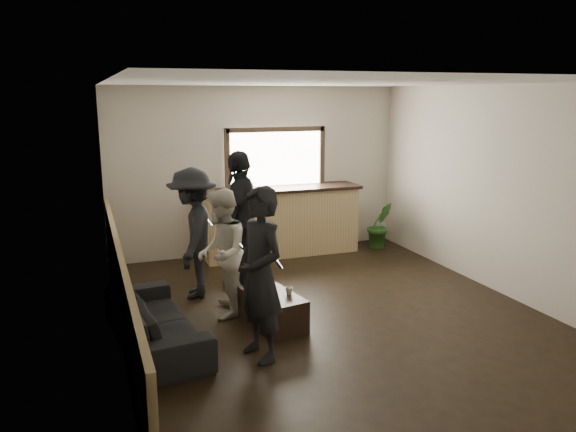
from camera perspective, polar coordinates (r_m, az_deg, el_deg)
name	(u,v)px	position (r m, az deg, el deg)	size (l,w,h in m)	color
ground	(329,313)	(7.12, 4.24, -9.77)	(5.00, 6.00, 0.01)	black
room_shell	(273,201)	(6.44, -1.55, 1.53)	(5.01, 6.01, 2.80)	silver
bar_counter	(281,217)	(9.44, -0.75, -0.12)	(2.70, 0.68, 2.13)	tan
sofa	(155,320)	(6.32, -13.39, -10.24)	(1.93, 0.76, 0.56)	black
coffee_table	(272,310)	(6.68, -1.59, -9.48)	(0.49, 0.88, 0.39)	black
cup_a	(261,287)	(6.67, -2.80, -7.25)	(0.13, 0.13, 0.10)	silver
cup_b	(289,291)	(6.57, 0.10, -7.61)	(0.09, 0.09, 0.09)	silver
potted_plant	(380,225)	(10.01, 9.29, -0.92)	(0.45, 0.36, 0.82)	#2D6623
person_a	(260,274)	(5.68, -2.87, -5.95)	(0.59, 0.74, 1.79)	black
person_b	(221,253)	(6.83, -6.77, -3.80)	(0.80, 0.91, 1.57)	beige
person_c	(193,233)	(7.52, -9.63, -1.74)	(0.93, 1.26, 1.74)	black
person_d	(241,219)	(7.85, -4.83, -0.33)	(0.97, 1.21, 1.92)	black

